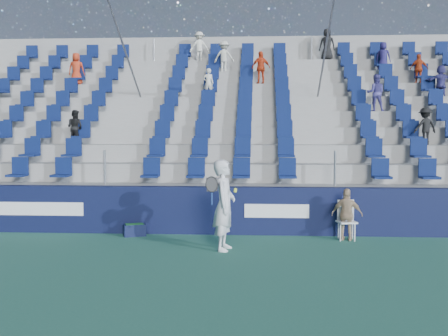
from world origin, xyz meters
name	(u,v)px	position (x,y,z in m)	size (l,w,h in m)	color
ground	(205,263)	(0.00, 0.00, 0.00)	(70.00, 70.00, 0.00)	#2C6853
sponsor_wall	(217,210)	(0.00, 3.15, 0.60)	(24.00, 0.32, 1.20)	#0E1335
grandstand	(228,144)	(0.00, 8.24, 2.14)	(24.00, 8.17, 6.63)	gray
tennis_player	(224,205)	(0.30, 1.25, 1.00)	(0.69, 0.78, 1.99)	silver
line_judge_chair	(346,217)	(3.16, 2.65, 0.54)	(0.50, 0.51, 0.95)	white
line_judge	(347,215)	(3.16, 2.50, 0.62)	(0.73, 0.30, 1.25)	tan
ball_bin	(134,229)	(-2.03, 2.75, 0.16)	(0.63, 0.52, 0.30)	#0E1435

